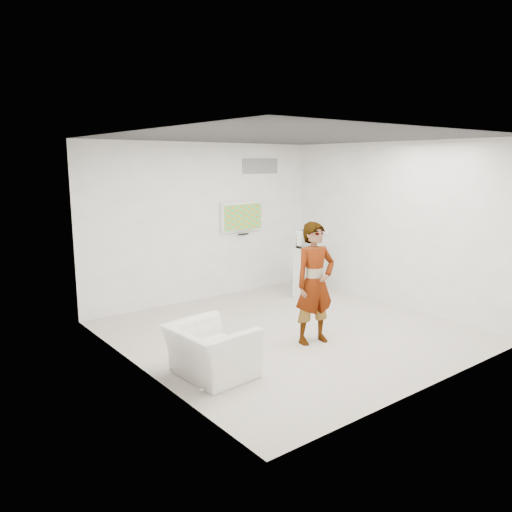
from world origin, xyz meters
The scene contains 10 objects.
room centered at (0.00, 0.00, 1.50)m, with size 5.01×5.01×3.00m.
tv centered at (0.85, 2.45, 1.55)m, with size 1.00×0.08×0.60m, color silver.
logo_decal centered at (1.35, 2.49, 2.55)m, with size 0.90×0.02×0.30m, color gray.
person centered at (-0.04, -0.57, 0.90)m, with size 0.65×0.43×1.79m, color white.
armchair centered at (-1.90, -0.65, 0.33)m, with size 1.01×0.88×0.65m, color white.
pedestal centered at (1.60, 1.29, 0.49)m, with size 0.48×0.48×0.99m, color silver.
floor_uplight centered at (2.33, 2.33, 0.14)m, with size 0.18×0.18×0.28m, color silver.
vitrine centered at (1.60, 1.29, 1.16)m, with size 0.35×0.35×0.35m, color silver.
console centered at (1.60, 1.29, 1.11)m, with size 0.05×0.18×0.24m, color silver.
wii_remote centered at (0.23, -0.46, 1.61)m, with size 0.04×0.16×0.04m, color silver.
Camera 1 is at (-5.04, -5.63, 2.64)m, focal length 35.00 mm.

